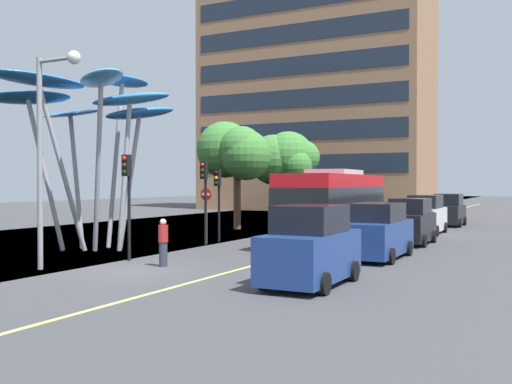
# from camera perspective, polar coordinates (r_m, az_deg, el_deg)

# --- Properties ---
(ground) EXTENTS (120.00, 240.00, 0.10)m
(ground) POSITION_cam_1_polar(r_m,az_deg,el_deg) (20.64, -13.03, -7.43)
(ground) COLOR #424244
(red_bus) EXTENTS (3.20, 10.73, 3.57)m
(red_bus) POSITION_cam_1_polar(r_m,az_deg,el_deg) (28.78, 7.67, -1.06)
(red_bus) COLOR red
(red_bus) RESTS_ON ground
(leaf_sculpture) EXTENTS (7.76, 8.25, 8.00)m
(leaf_sculpture) POSITION_cam_1_polar(r_m,az_deg,el_deg) (26.54, -15.54, 8.06)
(leaf_sculpture) COLOR #9EA0A5
(leaf_sculpture) RESTS_ON ground
(traffic_light_kerb_near) EXTENTS (0.28, 0.42, 3.98)m
(traffic_light_kerb_near) POSITION_cam_1_polar(r_m,az_deg,el_deg) (22.54, -12.36, 0.73)
(traffic_light_kerb_near) COLOR black
(traffic_light_kerb_near) RESTS_ON ground
(traffic_light_kerb_far) EXTENTS (0.28, 0.42, 3.91)m
(traffic_light_kerb_far) POSITION_cam_1_polar(r_m,az_deg,el_deg) (27.35, -5.02, 0.66)
(traffic_light_kerb_far) COLOR black
(traffic_light_kerb_far) RESTS_ON ground
(traffic_light_island_mid) EXTENTS (0.28, 0.42, 3.57)m
(traffic_light_island_mid) POSITION_cam_1_polar(r_m,az_deg,el_deg) (29.13, -3.71, 0.22)
(traffic_light_island_mid) COLOR black
(traffic_light_island_mid) RESTS_ON ground
(car_parked_near) EXTENTS (1.97, 4.00, 2.29)m
(car_parked_near) POSITION_cam_1_polar(r_m,az_deg,el_deg) (16.96, 5.30, -5.42)
(car_parked_near) COLOR navy
(car_parked_near) RESTS_ON ground
(car_parked_mid) EXTENTS (2.03, 4.57, 2.15)m
(car_parked_mid) POSITION_cam_1_polar(r_m,az_deg,el_deg) (23.26, 11.63, -3.85)
(car_parked_mid) COLOR navy
(car_parked_mid) RESTS_ON ground
(car_parked_far) EXTENTS (1.95, 3.83, 2.19)m
(car_parked_far) POSITION_cam_1_polar(r_m,az_deg,el_deg) (29.05, 14.72, -2.90)
(car_parked_far) COLOR black
(car_parked_far) RESTS_ON ground
(car_side_street) EXTENTS (1.90, 4.38, 2.23)m
(car_side_street) POSITION_cam_1_polar(r_m,az_deg,el_deg) (35.10, 16.11, -2.22)
(car_side_street) COLOR silver
(car_side_street) RESTS_ON ground
(car_far_side) EXTENTS (1.95, 3.83, 2.19)m
(car_far_side) POSITION_cam_1_polar(r_m,az_deg,el_deg) (41.94, 18.17, -1.76)
(car_far_side) COLOR black
(car_far_side) RESTS_ON ground
(street_lamp) EXTENTS (1.88, 0.44, 7.23)m
(street_lamp) POSITION_cam_1_polar(r_m,az_deg,el_deg) (20.91, -19.41, 5.60)
(street_lamp) COLOR gray
(street_lamp) RESTS_ON ground
(tree_pavement_near) EXTENTS (5.25, 4.01, 6.88)m
(tree_pavement_near) POSITION_cam_1_polar(r_m,az_deg,el_deg) (37.23, -1.93, 3.93)
(tree_pavement_near) COLOR brown
(tree_pavement_near) RESTS_ON ground
(tree_pavement_far) EXTENTS (5.20, 4.32, 6.79)m
(tree_pavement_far) POSITION_cam_1_polar(r_m,az_deg,el_deg) (44.00, 2.97, 3.16)
(tree_pavement_far) COLOR brown
(tree_pavement_far) RESTS_ON ground
(pedestrian) EXTENTS (0.34, 0.34, 1.67)m
(pedestrian) POSITION_cam_1_polar(r_m,az_deg,el_deg) (20.88, -8.98, -4.87)
(pedestrian) COLOR #2D3342
(pedestrian) RESTS_ON ground
(no_entry_sign) EXTENTS (0.60, 0.12, 2.68)m
(no_entry_sign) POSITION_cam_1_polar(r_m,az_deg,el_deg) (28.38, -4.85, -1.43)
(no_entry_sign) COLOR gray
(no_entry_sign) RESTS_ON ground
(backdrop_building) EXTENTS (24.16, 10.71, 26.61)m
(backdrop_building) POSITION_cam_1_polar(r_m,az_deg,el_deg) (65.57, 5.76, 10.01)
(backdrop_building) COLOR #936B4C
(backdrop_building) RESTS_ON ground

